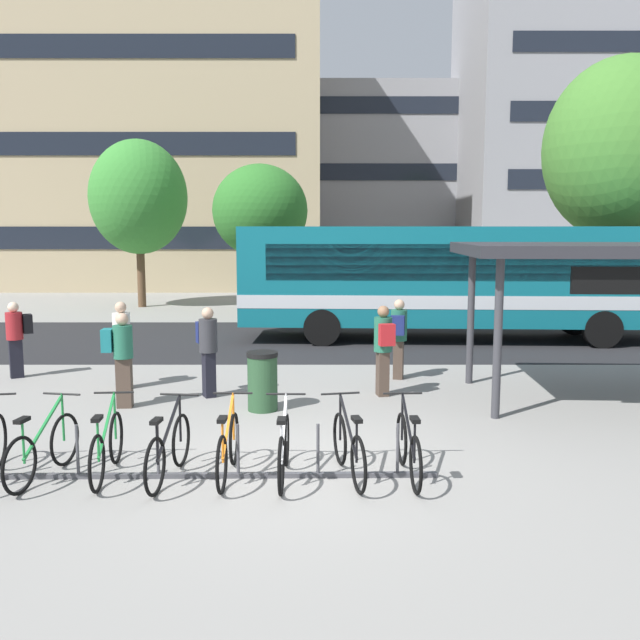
{
  "coord_description": "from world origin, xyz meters",
  "views": [
    {
      "loc": [
        0.3,
        -8.67,
        3.15
      ],
      "look_at": [
        0.24,
        4.55,
        1.36
      ],
      "focal_mm": 38.22,
      "sensor_mm": 36.0,
      "label": 1
    }
  ],
  "objects_px": {
    "parked_bicycle_green_2": "(110,447)",
    "parked_bicycle_black_3": "(172,450)",
    "city_bus": "(461,278)",
    "street_tree_2": "(142,197)",
    "commuter_teal_pack_4": "(124,353)",
    "commuter_navy_pack_1": "(401,334)",
    "commuter_red_pack_2": "(386,345)",
    "parked_bicycle_green_1": "(46,449)",
    "parked_bicycle_black_7": "(411,449)",
    "commuter_maroon_pack_5": "(125,338)",
    "street_tree_1": "(263,211)",
    "trash_bin": "(265,381)",
    "parked_bicycle_orange_4": "(231,448)",
    "commuter_navy_pack_0": "(211,345)",
    "street_tree_0": "(626,150)",
    "commuter_black_pack_3": "(20,334)",
    "parked_bicycle_black_6": "(351,449)",
    "parked_bicycle_white_5": "(287,450)"
  },
  "relations": [
    {
      "from": "parked_bicycle_black_3",
      "to": "trash_bin",
      "type": "height_order",
      "value": "trash_bin"
    },
    {
      "from": "parked_bicycle_orange_4",
      "to": "street_tree_1",
      "type": "xyz_separation_m",
      "value": [
        -1.02,
        16.74,
        3.39
      ]
    },
    {
      "from": "parked_bicycle_orange_4",
      "to": "parked_bicycle_black_6",
      "type": "relative_size",
      "value": 1.01
    },
    {
      "from": "parked_bicycle_green_2",
      "to": "parked_bicycle_black_3",
      "type": "xyz_separation_m",
      "value": [
        0.81,
        -0.11,
        0.0
      ]
    },
    {
      "from": "parked_bicycle_black_3",
      "to": "parked_bicycle_green_2",
      "type": "bearing_deg",
      "value": 88.48
    },
    {
      "from": "commuter_teal_pack_4",
      "to": "street_tree_2",
      "type": "xyz_separation_m",
      "value": [
        -3.71,
        15.63,
        3.39
      ]
    },
    {
      "from": "parked_bicycle_green_2",
      "to": "street_tree_2",
      "type": "xyz_separation_m",
      "value": [
        -4.49,
        19.03,
        3.99
      ]
    },
    {
      "from": "city_bus",
      "to": "street_tree_0",
      "type": "distance_m",
      "value": 8.03
    },
    {
      "from": "trash_bin",
      "to": "parked_bicycle_black_7",
      "type": "bearing_deg",
      "value": -57.02
    },
    {
      "from": "city_bus",
      "to": "street_tree_2",
      "type": "bearing_deg",
      "value": 146.01
    },
    {
      "from": "parked_bicycle_black_6",
      "to": "commuter_teal_pack_4",
      "type": "relative_size",
      "value": 1.01
    },
    {
      "from": "commuter_teal_pack_4",
      "to": "commuter_navy_pack_1",
      "type": "bearing_deg",
      "value": 20.93
    },
    {
      "from": "parked_bicycle_black_6",
      "to": "street_tree_1",
      "type": "xyz_separation_m",
      "value": [
        -2.54,
        16.75,
        3.39
      ]
    },
    {
      "from": "parked_bicycle_black_6",
      "to": "street_tree_1",
      "type": "distance_m",
      "value": 17.28
    },
    {
      "from": "parked_bicycle_black_7",
      "to": "street_tree_0",
      "type": "bearing_deg",
      "value": -33.93
    },
    {
      "from": "parked_bicycle_green_2",
      "to": "commuter_navy_pack_1",
      "type": "relative_size",
      "value": 1.02
    },
    {
      "from": "parked_bicycle_black_7",
      "to": "street_tree_1",
      "type": "height_order",
      "value": "street_tree_1"
    },
    {
      "from": "parked_bicycle_black_6",
      "to": "commuter_teal_pack_4",
      "type": "height_order",
      "value": "commuter_teal_pack_4"
    },
    {
      "from": "commuter_navy_pack_1",
      "to": "trash_bin",
      "type": "distance_m",
      "value": 3.65
    },
    {
      "from": "parked_bicycle_black_3",
      "to": "parked_bicycle_white_5",
      "type": "relative_size",
      "value": 1.0
    },
    {
      "from": "commuter_navy_pack_1",
      "to": "street_tree_0",
      "type": "distance_m",
      "value": 12.9
    },
    {
      "from": "commuter_red_pack_2",
      "to": "city_bus",
      "type": "bearing_deg",
      "value": -32.89
    },
    {
      "from": "city_bus",
      "to": "street_tree_2",
      "type": "xyz_separation_m",
      "value": [
        -11.09,
        8.23,
        2.59
      ]
    },
    {
      "from": "commuter_navy_pack_0",
      "to": "street_tree_1",
      "type": "relative_size",
      "value": 0.31
    },
    {
      "from": "parked_bicycle_green_2",
      "to": "parked_bicycle_orange_4",
      "type": "xyz_separation_m",
      "value": [
        1.55,
        -0.03,
        0.0
      ]
    },
    {
      "from": "commuter_navy_pack_1",
      "to": "trash_bin",
      "type": "height_order",
      "value": "commuter_navy_pack_1"
    },
    {
      "from": "trash_bin",
      "to": "parked_bicycle_black_6",
      "type": "bearing_deg",
      "value": -67.31
    },
    {
      "from": "commuter_navy_pack_1",
      "to": "commuter_maroon_pack_5",
      "type": "height_order",
      "value": "commuter_maroon_pack_5"
    },
    {
      "from": "commuter_navy_pack_1",
      "to": "commuter_teal_pack_4",
      "type": "relative_size",
      "value": 1.0
    },
    {
      "from": "street_tree_1",
      "to": "commuter_maroon_pack_5",
      "type": "bearing_deg",
      "value": -98.29
    },
    {
      "from": "commuter_red_pack_2",
      "to": "street_tree_1",
      "type": "distance_m",
      "value": 13.22
    },
    {
      "from": "commuter_teal_pack_4",
      "to": "commuter_black_pack_3",
      "type": "bearing_deg",
      "value": 136.79
    },
    {
      "from": "street_tree_2",
      "to": "commuter_black_pack_3",
      "type": "bearing_deg",
      "value": -86.57
    },
    {
      "from": "city_bus",
      "to": "commuter_teal_pack_4",
      "type": "height_order",
      "value": "city_bus"
    },
    {
      "from": "city_bus",
      "to": "commuter_navy_pack_0",
      "type": "xyz_separation_m",
      "value": [
        -5.99,
        -6.6,
        -0.8
      ]
    },
    {
      "from": "parked_bicycle_green_2",
      "to": "commuter_navy_pack_1",
      "type": "height_order",
      "value": "commuter_navy_pack_1"
    },
    {
      "from": "commuter_red_pack_2",
      "to": "commuter_teal_pack_4",
      "type": "height_order",
      "value": "commuter_red_pack_2"
    },
    {
      "from": "commuter_navy_pack_0",
      "to": "street_tree_2",
      "type": "bearing_deg",
      "value": 172.85
    },
    {
      "from": "commuter_black_pack_3",
      "to": "street_tree_1",
      "type": "xyz_separation_m",
      "value": [
        4.23,
        10.86,
        2.85
      ]
    },
    {
      "from": "commuter_navy_pack_1",
      "to": "street_tree_2",
      "type": "relative_size",
      "value": 0.25
    },
    {
      "from": "commuter_navy_pack_1",
      "to": "parked_bicycle_green_1",
      "type": "bearing_deg",
      "value": 150.96
    },
    {
      "from": "commuter_navy_pack_1",
      "to": "street_tree_1",
      "type": "height_order",
      "value": "street_tree_1"
    },
    {
      "from": "parked_bicycle_black_7",
      "to": "commuter_navy_pack_0",
      "type": "distance_m",
      "value": 5.36
    },
    {
      "from": "parked_bicycle_orange_4",
      "to": "commuter_maroon_pack_5",
      "type": "bearing_deg",
      "value": 30.26
    },
    {
      "from": "commuter_navy_pack_1",
      "to": "commuter_red_pack_2",
      "type": "height_order",
      "value": "commuter_red_pack_2"
    },
    {
      "from": "parked_bicycle_black_6",
      "to": "commuter_red_pack_2",
      "type": "distance_m",
      "value": 4.39
    },
    {
      "from": "commuter_maroon_pack_5",
      "to": "street_tree_1",
      "type": "bearing_deg",
      "value": 151.67
    },
    {
      "from": "parked_bicycle_green_1",
      "to": "parked_bicycle_black_7",
      "type": "height_order",
      "value": "same"
    },
    {
      "from": "city_bus",
      "to": "commuter_navy_pack_0",
      "type": "distance_m",
      "value": 8.94
    },
    {
      "from": "parked_bicycle_black_6",
      "to": "commuter_maroon_pack_5",
      "type": "xyz_separation_m",
      "value": [
        -4.27,
        4.91,
        0.62
      ]
    }
  ]
}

